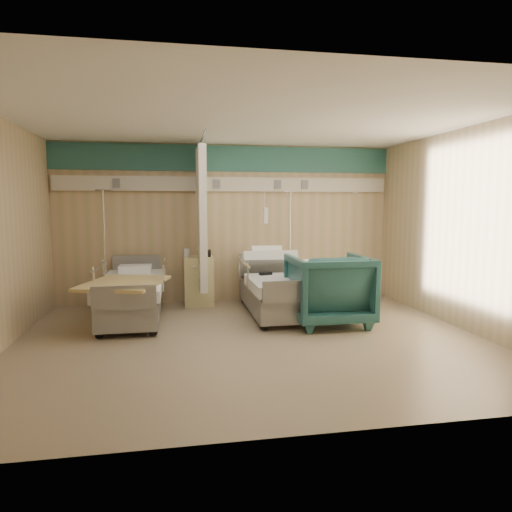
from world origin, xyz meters
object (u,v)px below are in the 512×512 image
at_px(bed_left, 132,300).
at_px(iv_stand_right, 290,278).
at_px(bed_right, 274,295).
at_px(iv_stand_left, 106,285).
at_px(bedside_cabinet, 199,281).
at_px(visitor_armchair, 329,289).

relative_size(bed_left, iv_stand_right, 1.09).
height_order(bed_right, bed_left, same).
xyz_separation_m(bed_left, iv_stand_left, (-0.48, 0.80, 0.09)).
xyz_separation_m(bedside_cabinet, iv_stand_right, (1.65, 0.08, -0.02)).
bearing_deg(visitor_armchair, iv_stand_left, -24.03).
bearing_deg(bed_right, iv_stand_right, 62.97).
bearing_deg(bedside_cabinet, bed_right, -38.05).
height_order(bed_left, bedside_cabinet, bedside_cabinet).
bearing_deg(iv_stand_right, visitor_armchair, -84.93).
bearing_deg(bed_right, bedside_cabinet, 141.95).
xyz_separation_m(bed_right, iv_stand_right, (0.50, 0.98, 0.09)).
xyz_separation_m(bedside_cabinet, iv_stand_left, (-1.53, -0.10, -0.02)).
xyz_separation_m(bed_right, iv_stand_left, (-2.68, 0.80, 0.09)).
bearing_deg(bedside_cabinet, iv_stand_left, -176.38).
relative_size(bed_right, iv_stand_right, 1.09).
distance_m(bed_right, iv_stand_left, 2.80).
bearing_deg(visitor_armchair, bed_right, -47.14).
xyz_separation_m(visitor_armchair, iv_stand_left, (-3.33, 1.51, -0.11)).
relative_size(iv_stand_right, iv_stand_left, 1.00).
xyz_separation_m(bed_left, iv_stand_right, (2.70, 0.98, 0.09)).
height_order(visitor_armchair, iv_stand_right, iv_stand_right).
height_order(visitor_armchair, iv_stand_left, iv_stand_left).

